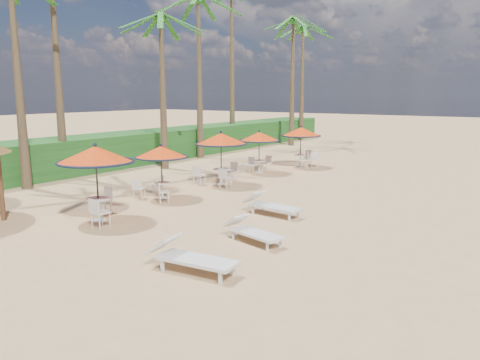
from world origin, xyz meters
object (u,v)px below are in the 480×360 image
object	(u,v)px
station_3	(259,140)
lounger_near	(189,256)
station_4	(302,137)
lounger_far	(270,205)
station_0	(96,162)
station_1	(160,159)
station_2	(221,145)
lounger_mid	(251,230)

from	to	relation	value
station_3	lounger_near	distance (m)	14.04
station_4	lounger_far	bearing A→B (deg)	-68.19
station_0	station_1	xyz separation A→B (m)	(-0.69, 3.53, -0.36)
station_1	station_4	world-z (taller)	station_4
station_3	station_4	distance (m)	3.16
station_2	lounger_near	size ratio (longest dim) A/B	1.07
station_3	lounger_near	xyz separation A→B (m)	(6.11, -12.57, -1.32)
station_0	lounger_far	size ratio (longest dim) A/B	1.18
lounger_mid	lounger_near	bearing A→B (deg)	-75.52
station_3	station_1	bearing A→B (deg)	-89.09
station_1	station_2	distance (m)	3.61
station_0	station_3	bearing A→B (deg)	94.25
station_2	lounger_mid	size ratio (longest dim) A/B	1.21
station_1	station_2	size ratio (longest dim) A/B	0.88
station_3	station_0	bearing A→B (deg)	-85.75
lounger_near	station_1	bearing A→B (deg)	132.55
lounger_near	lounger_far	world-z (taller)	lounger_near
station_0	station_3	size ratio (longest dim) A/B	1.15
station_0	station_2	world-z (taller)	station_0
station_3	lounger_mid	bearing A→B (deg)	-58.48
station_1	lounger_mid	world-z (taller)	station_1
station_0	station_1	distance (m)	3.62
station_4	lounger_far	xyz separation A→B (m)	(4.04, -10.09, -1.34)
station_4	station_0	bearing A→B (deg)	-90.49
station_0	station_3	xyz separation A→B (m)	(-0.81, 10.88, -0.25)
station_4	station_1	bearing A→B (deg)	-94.47
station_2	lounger_near	world-z (taller)	station_2
station_1	station_4	distance (m)	10.39
station_0	station_2	xyz separation A→B (m)	(-0.45, 7.13, -0.15)
lounger_near	lounger_mid	xyz separation A→B (m)	(-0.05, 2.68, -0.05)
lounger_far	station_4	bearing A→B (deg)	115.91
station_3	station_2	bearing A→B (deg)	-84.59
station_4	lounger_mid	bearing A→B (deg)	-68.29
station_2	lounger_mid	world-z (taller)	station_2
lounger_mid	lounger_far	bearing A→B (deg)	124.88
station_0	lounger_far	distance (m)	5.85
lounger_near	station_2	bearing A→B (deg)	116.76
station_1	station_2	xyz separation A→B (m)	(0.24, 3.60, 0.20)
station_1	lounger_far	world-z (taller)	station_1
lounger_far	station_3	bearing A→B (deg)	129.16
station_1	lounger_mid	distance (m)	6.59
station_3	lounger_mid	size ratio (longest dim) A/B	1.10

